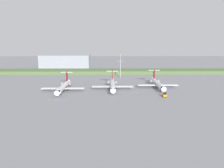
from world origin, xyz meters
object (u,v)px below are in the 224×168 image
at_px(baggage_tug, 164,95).
at_px(safety_cone_front_marker, 49,100).
at_px(regional_jet_second, 113,85).
at_px(antenna_mast, 120,67).
at_px(regional_jet_nearest, 64,86).
at_px(regional_jet_third, 157,83).

height_order(baggage_tug, safety_cone_front_marker, baggage_tug).
relative_size(regional_jet_second, antenna_mast, 1.67).
distance_m(regional_jet_nearest, safety_cone_front_marker, 19.70).
bearing_deg(regional_jet_third, baggage_tug, -93.12).
bearing_deg(regional_jet_second, baggage_tug, -35.64).
xyz_separation_m(regional_jet_second, baggage_tug, (24.96, -17.90, -1.53)).
distance_m(antenna_mast, safety_cone_front_marker, 73.63).
height_order(antenna_mast, safety_cone_front_marker, antenna_mast).
bearing_deg(regional_jet_nearest, safety_cone_front_marker, -98.74).
bearing_deg(regional_jet_second, regional_jet_nearest, -170.56).
xyz_separation_m(regional_jet_third, antenna_mast, (-19.71, 36.28, 5.25)).
xyz_separation_m(regional_jet_second, antenna_mast, (6.44, 40.00, 5.25)).
bearing_deg(safety_cone_front_marker, baggage_tug, 6.14).
relative_size(regional_jet_third, safety_cone_front_marker, 56.36).
bearing_deg(baggage_tug, regional_jet_second, 144.36).
height_order(regional_jet_third, safety_cone_front_marker, regional_jet_third).
bearing_deg(antenna_mast, safety_cone_front_marker, -119.47).
height_order(antenna_mast, baggage_tug, antenna_mast).
distance_m(regional_jet_third, safety_cone_front_marker, 62.20).
xyz_separation_m(regional_jet_second, safety_cone_front_marker, (-29.60, -23.77, -2.26)).
bearing_deg(antenna_mast, regional_jet_third, -61.49).
xyz_separation_m(regional_jet_second, regional_jet_third, (26.14, 3.73, 0.00)).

